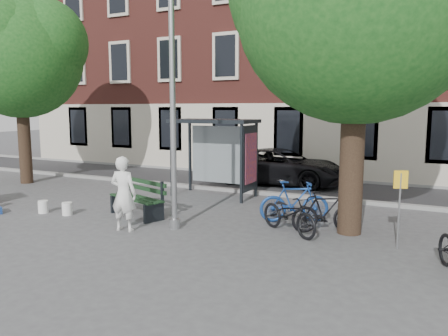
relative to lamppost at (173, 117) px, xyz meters
name	(u,v)px	position (x,y,z in m)	size (l,w,h in m)	color
ground	(175,228)	(0.00, 0.00, -2.78)	(90.00, 90.00, 0.00)	#4C4C4F
road	(272,185)	(0.00, 7.00, -2.78)	(40.00, 4.00, 0.01)	#28282B
curb_near	(252,192)	(0.00, 5.00, -2.72)	(40.00, 0.25, 0.12)	gray
curb_far	(288,176)	(0.00, 9.00, -2.72)	(40.00, 0.25, 0.12)	gray
building_row	(316,26)	(0.00, 13.00, 4.22)	(30.00, 8.00, 14.00)	brown
lamppost	(173,117)	(0.00, 0.00, 0.00)	(0.28, 0.35, 6.11)	#9EA0A3
tree_left	(17,50)	(-8.99, 2.88, 2.43)	(5.18, 4.86, 7.40)	black
bus_shelter	(226,140)	(-0.61, 4.11, -0.87)	(2.85, 1.45, 2.62)	#1E2328
painter	(124,194)	(-0.98, -0.75, -1.86)	(0.67, 0.44, 1.84)	white
bench	(138,200)	(-1.59, 0.61, -2.33)	(2.02, 1.20, 0.99)	#1E2328
bike_a	(289,213)	(2.70, 0.84, -2.29)	(0.65, 1.86, 0.98)	black
bike_b	(294,201)	(2.49, 1.93, -2.23)	(0.52, 1.83, 1.10)	#1A4292
bike_d	(326,212)	(3.47, 1.34, -2.28)	(0.48, 1.69, 1.02)	black
car_dark	(281,167)	(0.26, 7.32, -2.08)	(2.33, 5.06, 1.41)	black
bucket_a	(67,209)	(-3.45, -0.20, -2.60)	(0.28, 0.28, 0.36)	white
bucket_c	(43,207)	(-4.25, -0.33, -2.60)	(0.28, 0.28, 0.36)	white
notice_sign	(400,194)	(5.15, 0.76, -1.60)	(0.28, 0.13, 1.69)	#9EA0A3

